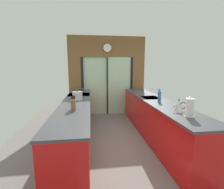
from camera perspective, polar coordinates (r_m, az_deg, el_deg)
ground_plane at (r=4.24m, az=1.00°, el=-13.65°), size 5.04×7.60×0.02m
back_wall_unit at (r=5.68m, az=-1.68°, el=8.24°), size 2.64×0.12×2.70m
left_counter_run at (r=3.60m, az=-12.50°, el=-10.10°), size 0.62×3.80×0.92m
right_counter_run at (r=4.04m, az=14.68°, el=-8.04°), size 0.62×3.80×0.92m
sink_faucet at (r=4.18m, az=15.59°, el=1.11°), size 0.19×0.02×0.22m
oven_range at (r=4.67m, az=-11.34°, el=-5.57°), size 0.60×0.60×0.92m
mixing_bowl at (r=5.15m, az=-10.91°, el=1.60°), size 0.19×0.19×0.07m
knife_block at (r=2.92m, az=-13.40°, el=-3.43°), size 0.08×0.14×0.27m
stock_pot at (r=3.80m, az=-12.07°, el=-0.42°), size 0.23×0.23×0.22m
kettle at (r=2.98m, az=22.45°, el=-3.80°), size 0.25×0.17×0.22m
soap_bottle at (r=3.65m, az=16.36°, el=-0.67°), size 0.07×0.07×0.28m
paper_towel_roll at (r=2.72m, az=25.61°, el=-4.26°), size 0.14×0.14×0.32m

